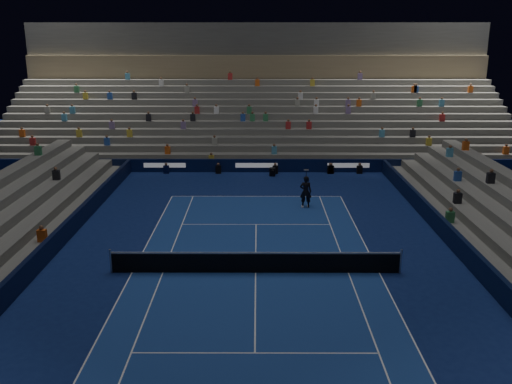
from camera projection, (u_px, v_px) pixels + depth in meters
name	position (u px, v px, depth m)	size (l,w,h in m)	color
ground	(256.00, 273.00, 24.44)	(90.00, 90.00, 0.00)	#0D1C53
court_surface	(256.00, 273.00, 24.44)	(10.97, 23.77, 0.01)	navy
sponsor_barrier_far	(256.00, 166.00, 42.07)	(44.00, 0.25, 1.00)	black
sponsor_barrier_east	(476.00, 263.00, 24.27)	(0.25, 37.00, 1.00)	black
sponsor_barrier_west	(36.00, 262.00, 24.33)	(0.25, 37.00, 1.00)	black
grandstand_main	(257.00, 111.00, 50.31)	(44.00, 15.20, 11.20)	#60605B
tennis_net	(256.00, 262.00, 24.30)	(12.90, 0.10, 1.10)	#B2B2B7
tennis_player	(306.00, 192.00, 33.39)	(0.72, 0.47, 1.96)	black
broadcast_camera	(272.00, 172.00, 41.02)	(0.47, 0.90, 0.57)	black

